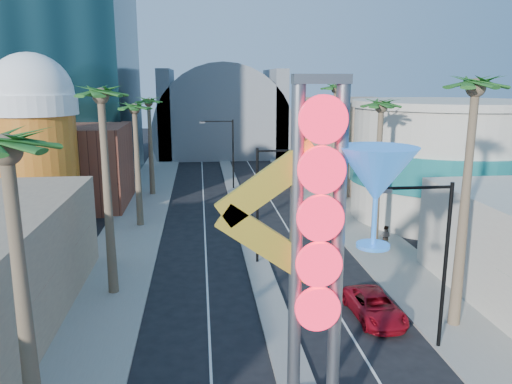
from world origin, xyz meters
name	(u,v)px	position (x,y,z in m)	size (l,w,h in m)	color
sidewalk_west	(141,211)	(-9.50, 35.00, 0.07)	(5.00, 100.00, 0.15)	gray
sidewalk_east	(334,205)	(9.50, 35.00, 0.07)	(5.00, 100.00, 0.15)	gray
median	(237,201)	(0.00, 38.00, 0.07)	(1.60, 84.00, 0.15)	gray
brick_filler_west	(75,166)	(-16.00, 38.00, 4.00)	(10.00, 10.00, 8.00)	brown
filler_east	(359,140)	(16.00, 48.00, 5.00)	(10.00, 20.00, 10.00)	#9A7C63
beer_mug	(35,137)	(-17.00, 30.00, 7.84)	(7.00, 7.00, 14.50)	#CA4D1B
turquoise_building	(443,161)	(18.00, 30.00, 5.25)	(16.60, 16.60, 10.60)	beige
canopy	(222,129)	(0.00, 72.00, 4.31)	(22.00, 16.00, 22.00)	slate
neon_sign	(342,238)	(0.82, 2.96, 7.31)	(6.53, 2.60, 12.55)	gray
streetlight_0	(265,194)	(0.55, 20.00, 4.88)	(3.79, 0.25, 8.00)	black
streetlight_1	(228,147)	(-0.55, 44.00, 4.88)	(3.79, 0.25, 8.00)	black
streetlight_2	(436,252)	(6.72, 8.00, 4.83)	(3.45, 0.25, 8.00)	black
palm_0	(8,171)	(-9.00, 2.00, 9.93)	(2.40, 2.40, 11.70)	brown
palm_1	(102,109)	(-9.00, 16.00, 10.82)	(2.40, 2.40, 12.70)	brown
palm_2	(135,116)	(-9.00, 30.00, 9.48)	(2.40, 2.40, 11.20)	brown
palm_3	(149,108)	(-9.00, 42.00, 9.48)	(2.40, 2.40, 11.20)	brown
palm_5	(474,104)	(9.00, 10.00, 11.27)	(2.40, 2.40, 13.20)	brown
palm_6	(381,115)	(9.00, 22.00, 9.93)	(2.40, 2.40, 11.70)	brown
palm_7	(336,97)	(9.00, 34.00, 10.82)	(2.40, 2.40, 12.70)	brown
red_pickup	(375,306)	(5.25, 11.29, 0.67)	(2.22, 4.82, 1.34)	#A20C1B
pedestrian_b	(385,237)	(9.74, 21.74, 1.01)	(0.83, 0.65, 1.71)	gray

